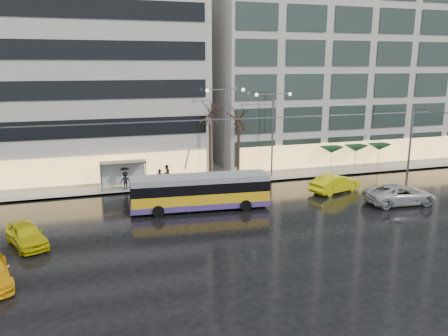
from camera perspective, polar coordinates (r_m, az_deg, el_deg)
name	(u,v)px	position (r m, az deg, el deg)	size (l,w,h in m)	color
ground	(242,218)	(33.52, 2.33, -6.49)	(140.00, 140.00, 0.00)	black
sidewalk	(217,173)	(46.87, -0.96, -0.61)	(80.00, 10.00, 0.15)	gray
kerb	(231,184)	(42.29, 0.87, -2.15)	(80.00, 0.10, 0.15)	slate
building_left	(31,67)	(49.09, -23.91, 11.97)	(34.00, 14.00, 22.00)	#B7B5AF
building_right	(338,54)	(56.97, 14.72, 14.20)	(32.00, 14.00, 25.00)	#B7B5AF
trolleybus	(200,193)	(34.95, -3.09, -3.28)	(11.14, 4.70, 5.10)	gold
catenary	(224,144)	(40.03, 0.01, 3.10)	(42.24, 5.12, 7.00)	#595B60
bus_shelter	(119,169)	(41.58, -13.58, -0.12)	(4.20, 1.60, 2.51)	#595B60
street_lamp_near	(225,121)	(42.77, 0.19, 6.11)	(3.96, 0.36, 9.03)	#595B60
street_lamp_far	(273,122)	(44.51, 6.39, 5.96)	(3.96, 0.36, 8.53)	#595B60
tree_a	(210,110)	(42.42, -1.85, 7.54)	(3.20, 3.20, 8.40)	black
tree_b	(239,116)	(43.55, 1.93, 6.78)	(3.20, 3.20, 7.70)	black
parasol_a	(331,150)	(48.35, 13.85, 2.31)	(2.50, 2.50, 2.65)	#595B60
parasol_b	(356,148)	(49.93, 16.82, 2.47)	(2.50, 2.50, 2.65)	#595B60
parasol_c	(379,147)	(51.64, 19.60, 2.61)	(2.50, 2.50, 2.65)	#595B60
taxi_a	(26,235)	(30.98, -24.41, -7.94)	(1.77, 4.39, 1.50)	#CEC30A
taxi_b	(335,183)	(41.07, 14.30, -1.96)	(1.75, 5.02, 1.66)	yellow
sedan_silver	(400,194)	(39.38, 21.99, -3.19)	(2.72, 5.90, 1.64)	#B0B1B5
pedestrian_a	(159,174)	(40.76, -8.43, -0.72)	(1.09, 1.11, 2.19)	black
pedestrian_b	(167,173)	(43.11, -7.52, -0.69)	(1.06, 1.03, 1.71)	black
pedestrian_c	(125,178)	(41.10, -12.77, -1.23)	(1.11, 0.85, 2.11)	black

